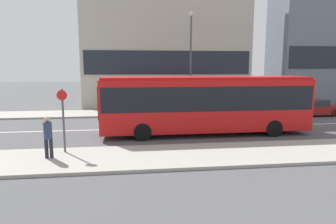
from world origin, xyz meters
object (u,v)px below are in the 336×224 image
pedestrian_near_stop (48,134)px  street_lamp (191,54)px  bus_stop_sign (63,116)px  parked_car_0 (311,108)px  city_bus (205,101)px

pedestrian_near_stop → street_lamp: (8.35, 11.21, 3.80)m
street_lamp → bus_stop_sign: bearing=-127.2°
bus_stop_sign → street_lamp: bearing=52.8°
bus_stop_sign → street_lamp: (7.87, 10.39, 3.16)m
parked_car_0 → pedestrian_near_stop: (-17.94, -9.49, 0.53)m
parked_car_0 → bus_stop_sign: (-17.47, -8.67, 1.16)m
parked_car_0 → pedestrian_near_stop: pedestrian_near_stop is taller
pedestrian_near_stop → street_lamp: size_ratio=0.22×
city_bus → bus_stop_sign: city_bus is taller
city_bus → bus_stop_sign: 8.00m
pedestrian_near_stop → street_lamp: bearing=58.0°
city_bus → pedestrian_near_stop: size_ratio=6.73×
parked_car_0 → street_lamp: 10.66m
city_bus → pedestrian_near_stop: bearing=-154.0°
bus_stop_sign → city_bus: bearing=24.1°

